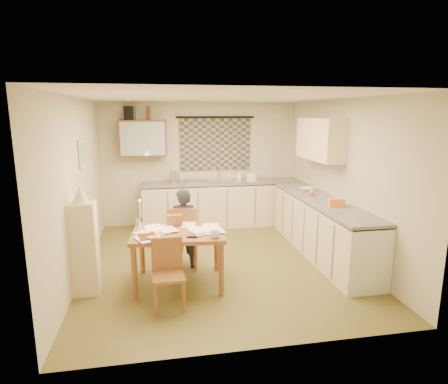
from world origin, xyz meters
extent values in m
cube|color=brown|center=(0.00, 0.00, -0.01)|extent=(4.00, 4.50, 0.02)
cube|color=white|center=(0.00, 0.00, 2.51)|extent=(4.00, 4.50, 0.02)
cube|color=beige|center=(0.00, 2.26, 1.25)|extent=(4.00, 0.02, 2.50)
cube|color=beige|center=(0.00, -2.26, 1.25)|extent=(4.00, 0.02, 2.50)
cube|color=beige|center=(-2.01, 0.00, 1.25)|extent=(0.02, 4.50, 2.50)
cube|color=beige|center=(2.01, 0.00, 1.25)|extent=(0.02, 4.50, 2.50)
cube|color=navy|center=(0.30, 2.22, 1.65)|extent=(1.45, 0.03, 1.05)
cylinder|color=black|center=(0.30, 2.20, 2.20)|extent=(1.60, 0.04, 0.04)
cube|color=#5B2C1A|center=(-1.15, 2.08, 1.80)|extent=(0.90, 0.34, 0.70)
cube|color=#99B2A5|center=(-1.15, 1.91, 1.80)|extent=(0.84, 0.02, 0.64)
cube|color=beige|center=(1.83, 0.55, 1.85)|extent=(0.34, 1.30, 0.70)
cube|color=beige|center=(-1.97, 0.40, 1.70)|extent=(0.04, 0.50, 0.40)
cube|color=beige|center=(-1.95, 0.40, 1.70)|extent=(0.01, 0.42, 0.32)
cube|color=beige|center=(0.44, 1.95, 0.43)|extent=(3.30, 0.60, 0.86)
cube|color=#605E5A|center=(0.44, 1.95, 0.90)|extent=(3.30, 0.62, 0.04)
cube|color=beige|center=(1.70, 0.04, 0.43)|extent=(0.60, 2.95, 0.86)
cube|color=#605E5A|center=(1.70, 0.04, 0.90)|extent=(0.62, 2.95, 0.04)
cube|color=white|center=(1.70, -1.15, 0.43)|extent=(0.57, 0.57, 0.86)
cube|color=black|center=(1.70, -1.15, 0.87)|extent=(0.54, 0.54, 0.03)
cube|color=silver|center=(0.38, 1.95, 0.88)|extent=(0.64, 0.57, 0.10)
cylinder|color=silver|center=(0.36, 2.13, 1.06)|extent=(0.03, 0.03, 0.28)
cube|color=silver|center=(-0.16, 1.95, 0.95)|extent=(0.37, 0.32, 0.06)
cylinder|color=silver|center=(-0.57, 1.95, 1.04)|extent=(0.23, 0.23, 0.24)
cylinder|color=white|center=(1.02, 1.95, 1.00)|extent=(0.30, 0.30, 0.16)
imported|color=white|center=(0.76, 2.00, 1.02)|extent=(0.15, 0.15, 0.19)
imported|color=white|center=(1.70, 0.74, 0.95)|extent=(0.38, 0.38, 0.06)
cube|color=orange|center=(1.70, -0.41, 0.98)|extent=(0.25, 0.20, 0.12)
sphere|color=orange|center=(1.65, 0.38, 0.97)|extent=(0.10, 0.10, 0.10)
cube|color=black|center=(-1.38, 2.08, 2.28)|extent=(0.21, 0.24, 0.26)
cylinder|color=#195926|center=(-1.31, 2.08, 2.28)|extent=(0.08, 0.08, 0.26)
cylinder|color=#5B2C1A|center=(-1.03, 2.08, 2.28)|extent=(0.08, 0.08, 0.26)
cube|color=brown|center=(-0.65, -0.65, 0.72)|extent=(1.26, 1.00, 0.05)
cube|color=brown|center=(-0.55, -0.04, 0.46)|extent=(0.48, 0.48, 0.04)
cube|color=brown|center=(-0.58, -0.23, 0.71)|extent=(0.43, 0.10, 0.47)
cube|color=brown|center=(-0.82, -1.27, 0.40)|extent=(0.38, 0.38, 0.04)
cube|color=brown|center=(-0.82, -1.11, 0.62)|extent=(0.37, 0.05, 0.41)
imported|color=black|center=(-0.55, -0.12, 0.61)|extent=(0.48, 0.35, 1.21)
cube|color=beige|center=(-1.84, -0.70, 0.60)|extent=(0.32, 0.30, 1.20)
cone|color=beige|center=(-1.84, -0.70, 1.31)|extent=(0.20, 0.20, 0.22)
cube|color=brown|center=(-0.69, -0.42, 0.83)|extent=(0.22, 0.11, 0.16)
imported|color=white|center=(-0.22, -1.03, 0.80)|extent=(0.18, 0.18, 0.09)
imported|color=maroon|center=(-1.15, -0.90, 0.76)|extent=(0.28, 0.34, 0.03)
imported|color=orange|center=(-1.04, -0.70, 0.76)|extent=(0.29, 0.32, 0.02)
cube|color=orange|center=(-0.99, -0.95, 0.77)|extent=(0.14, 0.11, 0.04)
cube|color=black|center=(-0.50, -0.96, 0.76)|extent=(0.14, 0.08, 0.02)
cylinder|color=silver|center=(-1.17, -0.58, 0.84)|extent=(0.06, 0.06, 0.18)
cylinder|color=white|center=(-1.14, -0.55, 1.04)|extent=(0.03, 0.03, 0.22)
sphere|color=#FFCC66|center=(-1.14, -0.56, 1.16)|extent=(0.02, 0.02, 0.02)
cube|color=white|center=(-1.06, -0.83, 0.75)|extent=(0.32, 0.36, 0.00)
cube|color=white|center=(-0.95, -0.59, 0.75)|extent=(0.26, 0.33, 0.00)
cube|color=white|center=(-0.86, -0.64, 0.75)|extent=(0.23, 0.31, 0.00)
cube|color=white|center=(-0.50, -0.41, 0.76)|extent=(0.24, 0.32, 0.00)
cube|color=white|center=(-1.00, -0.83, 0.76)|extent=(0.25, 0.32, 0.00)
cube|color=white|center=(-0.20, -0.57, 0.76)|extent=(0.24, 0.32, 0.00)
cube|color=white|center=(-0.22, -0.78, 0.76)|extent=(0.33, 0.36, 0.00)
cube|color=white|center=(-0.40, -0.78, 0.76)|extent=(0.31, 0.35, 0.00)
cube|color=white|center=(-0.23, -0.74, 0.76)|extent=(0.22, 0.30, 0.00)
cube|color=white|center=(-1.08, -0.65, 0.77)|extent=(0.35, 0.36, 0.00)
cube|color=white|center=(-1.07, -0.95, 0.77)|extent=(0.31, 0.36, 0.00)
cube|color=white|center=(-0.18, -0.77, 0.77)|extent=(0.25, 0.33, 0.00)
cube|color=white|center=(-0.96, -0.52, 0.77)|extent=(0.31, 0.35, 0.00)
cube|color=white|center=(-0.79, -0.63, 0.77)|extent=(0.30, 0.35, 0.00)
cube|color=white|center=(-0.96, -0.52, 0.77)|extent=(0.29, 0.35, 0.00)
cube|color=white|center=(-0.39, -0.73, 0.77)|extent=(0.28, 0.34, 0.00)
camera|label=1|loc=(-0.90, -5.42, 2.27)|focal=30.00mm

